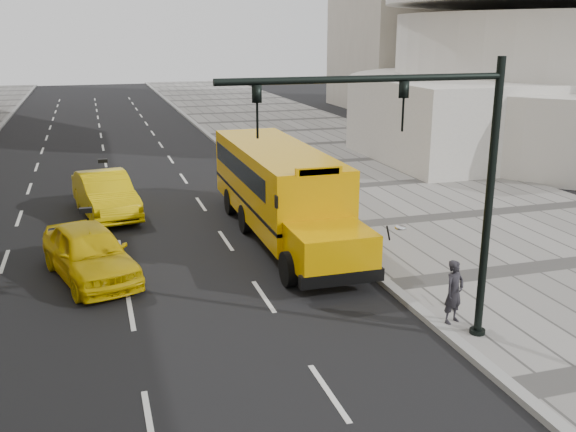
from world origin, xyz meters
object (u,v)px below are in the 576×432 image
object	(u,v)px
taxi_near	(89,252)
school_bus	(278,184)
traffic_signal	(434,170)
taxi_far	(105,194)
pedestrian	(454,292)

from	to	relation	value
taxi_near	school_bus	bearing A→B (deg)	6.56
taxi_near	traffic_signal	distance (m)	10.25
taxi_far	pedestrian	size ratio (longest dim) A/B	3.22
traffic_signal	school_bus	bearing A→B (deg)	94.26
taxi_far	taxi_near	bearing A→B (deg)	-105.27
school_bus	taxi_near	bearing A→B (deg)	-157.32
pedestrian	traffic_signal	xyz separation A→B (m)	(-1.16, -0.70, 3.16)
school_bus	pedestrian	xyz separation A→B (m)	(1.86, -8.58, -0.83)
school_bus	traffic_signal	distance (m)	9.59
school_bus	taxi_near	distance (m)	7.02
school_bus	traffic_signal	size ratio (longest dim) A/B	1.81
taxi_near	taxi_far	xyz separation A→B (m)	(0.65, 6.76, 0.04)
taxi_near	traffic_signal	bearing A→B (deg)	-58.98
taxi_near	traffic_signal	xyz separation A→B (m)	(7.11, -6.60, 3.30)
pedestrian	taxi_far	bearing A→B (deg)	100.10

